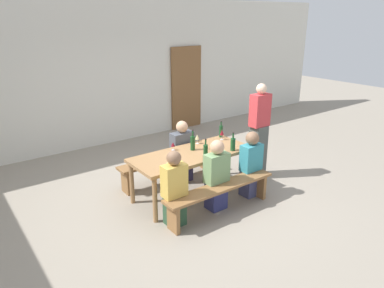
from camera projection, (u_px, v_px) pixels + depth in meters
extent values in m
plane|color=gray|center=(192.00, 195.00, 5.98)|extent=(24.00, 24.00, 0.00)
cube|color=silver|center=(102.00, 74.00, 7.97)|extent=(14.00, 0.20, 3.20)
cube|color=brown|center=(186.00, 88.00, 9.28)|extent=(0.90, 0.06, 2.10)
cube|color=#9E7247|center=(192.00, 154.00, 5.74)|extent=(1.99, 0.82, 0.05)
cylinder|color=#9E7247|center=(155.00, 200.00, 5.08)|extent=(0.07, 0.07, 0.70)
cylinder|color=#9E7247|center=(247.00, 169.00, 6.11)|extent=(0.07, 0.07, 0.70)
cylinder|color=#9E7247|center=(132.00, 183.00, 5.62)|extent=(0.07, 0.07, 0.70)
cylinder|color=#9E7247|center=(220.00, 157.00, 6.64)|extent=(0.07, 0.07, 0.70)
cube|color=olive|center=(221.00, 187.00, 5.30)|extent=(1.89, 0.30, 0.04)
cube|color=olive|center=(173.00, 218.00, 4.90)|extent=(0.06, 0.24, 0.41)
cube|color=olive|center=(260.00, 186.00, 5.85)|extent=(0.06, 0.24, 0.41)
cube|color=olive|center=(168.00, 158.00, 6.37)|extent=(1.89, 0.30, 0.04)
cube|color=olive|center=(126.00, 182.00, 5.98)|extent=(0.06, 0.24, 0.41)
cube|color=olive|center=(205.00, 159.00, 6.92)|extent=(0.06, 0.24, 0.41)
cylinder|color=#194723|center=(221.00, 131.00, 6.44)|extent=(0.07, 0.07, 0.21)
cylinder|color=#194723|center=(221.00, 124.00, 6.39)|extent=(0.02, 0.02, 0.07)
cylinder|color=black|center=(221.00, 122.00, 6.38)|extent=(0.03, 0.03, 0.01)
cylinder|color=#194723|center=(193.00, 143.00, 5.82)|extent=(0.08, 0.08, 0.23)
cylinder|color=#194723|center=(193.00, 134.00, 5.76)|extent=(0.03, 0.03, 0.10)
cylinder|color=black|center=(193.00, 130.00, 5.74)|extent=(0.03, 0.03, 0.01)
cylinder|color=#194723|center=(233.00, 144.00, 5.80)|extent=(0.08, 0.08, 0.21)
cylinder|color=#194723|center=(233.00, 136.00, 5.75)|extent=(0.03, 0.03, 0.09)
cylinder|color=black|center=(233.00, 133.00, 5.73)|extent=(0.03, 0.03, 0.01)
cylinder|color=#194723|center=(206.00, 152.00, 5.47)|extent=(0.07, 0.07, 0.22)
cylinder|color=#194723|center=(206.00, 142.00, 5.42)|extent=(0.02, 0.02, 0.08)
cylinder|color=black|center=(206.00, 139.00, 5.40)|extent=(0.03, 0.03, 0.01)
cylinder|color=silver|center=(173.00, 150.00, 5.84)|extent=(0.06, 0.06, 0.01)
cylinder|color=silver|center=(173.00, 148.00, 5.83)|extent=(0.01, 0.01, 0.06)
cone|color=maroon|center=(173.00, 144.00, 5.81)|extent=(0.07, 0.07, 0.07)
cylinder|color=silver|center=(169.00, 169.00, 5.12)|extent=(0.06, 0.06, 0.01)
cylinder|color=silver|center=(169.00, 166.00, 5.11)|extent=(0.01, 0.01, 0.08)
cone|color=beige|center=(169.00, 161.00, 5.08)|extent=(0.06, 0.06, 0.08)
cylinder|color=silver|center=(197.00, 143.00, 6.14)|extent=(0.06, 0.06, 0.01)
cylinder|color=silver|center=(197.00, 141.00, 6.13)|extent=(0.01, 0.01, 0.07)
cone|color=beige|center=(197.00, 137.00, 6.10)|extent=(0.07, 0.07, 0.09)
cylinder|color=silver|center=(222.00, 140.00, 6.34)|extent=(0.06, 0.06, 0.01)
cylinder|color=silver|center=(222.00, 137.00, 6.32)|extent=(0.01, 0.01, 0.08)
cone|color=maroon|center=(222.00, 132.00, 6.29)|extent=(0.07, 0.07, 0.09)
cube|color=#2B4D34|center=(175.00, 210.00, 5.08)|extent=(0.25, 0.24, 0.45)
cube|color=gold|center=(174.00, 180.00, 4.92)|extent=(0.34, 0.20, 0.46)
sphere|color=#846047|center=(174.00, 158.00, 4.81)|extent=(0.20, 0.20, 0.20)
cube|color=navy|center=(216.00, 195.00, 5.50)|extent=(0.28, 0.24, 0.45)
cube|color=#729966|center=(217.00, 168.00, 5.35)|extent=(0.37, 0.20, 0.45)
sphere|color=tan|center=(217.00, 147.00, 5.24)|extent=(0.21, 0.21, 0.21)
cube|color=#40446E|center=(250.00, 182.00, 5.91)|extent=(0.26, 0.24, 0.45)
cube|color=teal|center=(251.00, 157.00, 5.76)|extent=(0.35, 0.20, 0.44)
sphere|color=#846047|center=(252.00, 138.00, 5.65)|extent=(0.21, 0.21, 0.21)
cube|color=#322C52|center=(182.00, 169.00, 6.44)|extent=(0.31, 0.24, 0.45)
cube|color=#4C515B|center=(182.00, 145.00, 6.29)|extent=(0.41, 0.20, 0.46)
sphere|color=tan|center=(182.00, 127.00, 6.18)|extent=(0.21, 0.21, 0.21)
cube|color=#4C524D|center=(257.00, 151.00, 6.54)|extent=(0.26, 0.24, 0.97)
cube|color=#C6383D|center=(260.00, 110.00, 6.28)|extent=(0.35, 0.20, 0.57)
sphere|color=beige|center=(261.00, 89.00, 6.16)|extent=(0.18, 0.18, 0.18)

